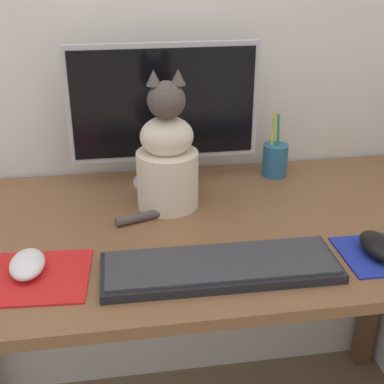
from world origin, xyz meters
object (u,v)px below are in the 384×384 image
(keyboard, at_px, (222,266))
(cat, at_px, (167,158))
(monitor, at_px, (164,112))
(pen_cup, at_px, (275,159))
(computer_mouse_left, at_px, (27,264))
(computer_mouse_right, at_px, (378,246))

(keyboard, relative_size, cat, 1.39)
(monitor, xyz_separation_m, cat, (-0.01, -0.13, -0.07))
(pen_cup, bearing_deg, cat, -155.58)
(pen_cup, bearing_deg, monitor, -178.21)
(computer_mouse_left, bearing_deg, pen_cup, 32.50)
(keyboard, relative_size, computer_mouse_right, 4.18)
(cat, height_order, pen_cup, cat)
(keyboard, height_order, cat, cat)
(computer_mouse_left, distance_m, computer_mouse_right, 0.69)
(keyboard, height_order, computer_mouse_right, computer_mouse_right)
(monitor, xyz_separation_m, computer_mouse_right, (0.38, -0.42, -0.17))
(keyboard, xyz_separation_m, computer_mouse_right, (0.32, 0.01, 0.01))
(computer_mouse_left, relative_size, cat, 0.32)
(monitor, relative_size, cat, 1.43)
(keyboard, relative_size, pen_cup, 2.63)
(keyboard, relative_size, computer_mouse_left, 4.37)
(monitor, height_order, computer_mouse_left, monitor)
(keyboard, distance_m, computer_mouse_left, 0.37)
(monitor, distance_m, keyboard, 0.47)
(pen_cup, bearing_deg, computer_mouse_left, -147.50)
(monitor, relative_size, keyboard, 1.03)
(keyboard, height_order, pen_cup, pen_cup)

